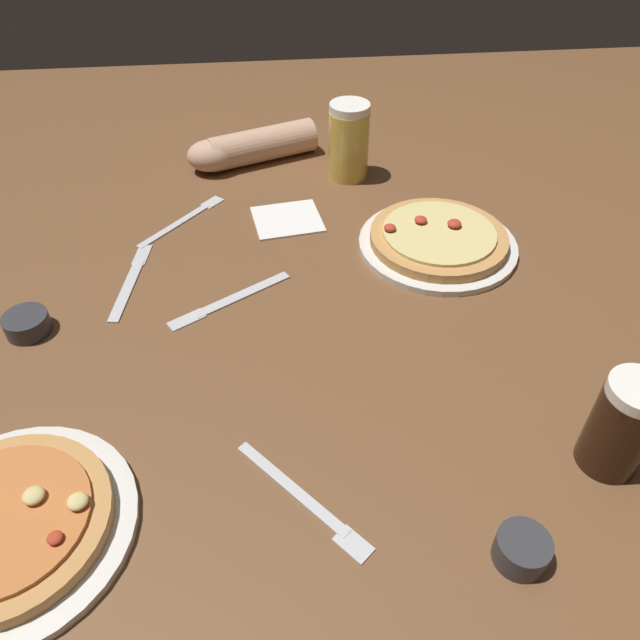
{
  "coord_description": "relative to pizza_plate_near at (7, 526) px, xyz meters",
  "views": [
    {
      "loc": [
        -0.07,
        -0.69,
        0.65
      ],
      "look_at": [
        0.0,
        0.0,
        0.02
      ],
      "focal_mm": 34.02,
      "sensor_mm": 36.0,
      "label": 1
    }
  ],
  "objects": [
    {
      "name": "fork_spare",
      "position": [
        0.16,
        0.64,
        -0.01
      ],
      "size": [
        0.16,
        0.17,
        0.01
      ],
      "color": "silver",
      "rests_on": "ground_plane"
    },
    {
      "name": "fork_left",
      "position": [
        0.34,
        0.01,
        -0.01
      ],
      "size": [
        0.16,
        0.18,
        0.01
      ],
      "color": "silver",
      "rests_on": "ground_plane"
    },
    {
      "name": "napkin_folded",
      "position": [
        0.36,
        0.62,
        -0.01
      ],
      "size": [
        0.14,
        0.13,
        0.01
      ],
      "primitive_type": "cube",
      "rotation": [
        0.0,
        0.0,
        0.14
      ],
      "color": "white",
      "rests_on": "ground_plane"
    },
    {
      "name": "knife_spare",
      "position": [
        0.08,
        0.46,
        -0.01
      ],
      "size": [
        0.05,
        0.21,
        0.01
      ],
      "color": "silver",
      "rests_on": "ground_plane"
    },
    {
      "name": "beer_mug_amber",
      "position": [
        0.72,
        0.03,
        0.05
      ],
      "size": [
        0.12,
        0.08,
        0.14
      ],
      "color": "black",
      "rests_on": "ground_plane"
    },
    {
      "name": "ground_plane",
      "position": [
        0.39,
        0.3,
        -0.03
      ],
      "size": [
        2.4,
        2.4,
        0.03
      ],
      "primitive_type": "cube",
      "color": "brown"
    },
    {
      "name": "knife_right",
      "position": [
        0.25,
        0.39,
        -0.01
      ],
      "size": [
        0.2,
        0.13,
        0.01
      ],
      "color": "silver",
      "rests_on": "ground_plane"
    },
    {
      "name": "ramekin_sauce",
      "position": [
        -0.06,
        0.35,
        -0.0
      ],
      "size": [
        0.07,
        0.07,
        0.03
      ],
      "primitive_type": "cylinder",
      "color": "#333338",
      "rests_on": "ground_plane"
    },
    {
      "name": "pizza_plate_far",
      "position": [
        0.62,
        0.5,
        0.0
      ],
      "size": [
        0.29,
        0.29,
        0.05
      ],
      "color": "silver",
      "rests_on": "ground_plane"
    },
    {
      "name": "pizza_plate_near",
      "position": [
        0.0,
        0.0,
        0.0
      ],
      "size": [
        0.29,
        0.29,
        0.05
      ],
      "color": "silver",
      "rests_on": "ground_plane"
    },
    {
      "name": "beer_mug_dark",
      "position": [
        0.5,
        0.78,
        0.06
      ],
      "size": [
        0.08,
        0.14,
        0.16
      ],
      "color": "gold",
      "rests_on": "ground_plane"
    },
    {
      "name": "diner_arm",
      "position": [
        0.29,
        0.86,
        0.02
      ],
      "size": [
        0.29,
        0.16,
        0.07
      ],
      "color": "tan",
      "rests_on": "ground_plane"
    },
    {
      "name": "ramekin_butter",
      "position": [
        0.57,
        -0.09,
        0.0
      ],
      "size": [
        0.06,
        0.06,
        0.04
      ],
      "primitive_type": "cylinder",
      "color": "#333338",
      "rests_on": "ground_plane"
    }
  ]
}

